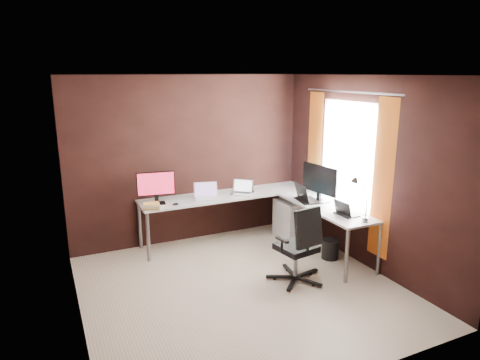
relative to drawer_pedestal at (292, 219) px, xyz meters
name	(u,v)px	position (x,y,z in m)	size (l,w,h in m)	color
room	(265,182)	(-1.09, -1.08, 0.98)	(3.60, 3.60, 2.50)	beige
desk	(263,203)	(-0.59, -0.11, 0.38)	(2.65, 2.25, 0.73)	silver
drawer_pedestal	(292,219)	(0.00, 0.00, 0.00)	(0.42, 0.50, 0.60)	silver
monitor_left	(156,186)	(-2.03, 0.35, 0.69)	(0.53, 0.18, 0.46)	black
monitor_right	(320,181)	(0.10, -0.54, 0.73)	(0.20, 0.65, 0.53)	black
laptop_white	(206,195)	(-1.31, 0.29, 0.48)	(0.39, 0.32, 0.23)	silver
laptop_silver	(242,191)	(-0.73, 0.29, 0.48)	(0.39, 0.38, 0.21)	silver
laptop_black_big	(306,197)	(-0.07, -0.45, 0.49)	(0.33, 0.43, 0.26)	black
laptop_black_small	(345,212)	(0.05, -1.19, 0.47)	(0.22, 0.30, 0.20)	black
book_stack	(151,206)	(-2.16, 0.15, 0.47)	(0.28, 0.25, 0.08)	#927E4E
mouse_left	(176,204)	(-1.82, 0.15, 0.45)	(0.09, 0.06, 0.04)	black
mouse_corner	(251,192)	(-0.58, 0.27, 0.45)	(0.09, 0.06, 0.03)	black
desk_lamp	(360,194)	(0.05, -1.44, 0.78)	(0.19, 0.21, 0.56)	slate
office_chair	(298,259)	(-0.71, -1.27, -0.01)	(0.55, 0.56, 0.99)	black
wastebasket	(330,249)	(0.07, -0.90, -0.16)	(0.24, 0.24, 0.27)	black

